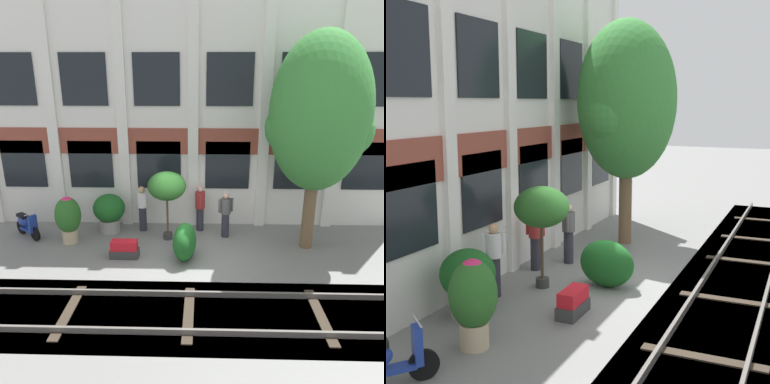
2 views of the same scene
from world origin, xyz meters
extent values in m
plane|color=slate|center=(0.00, 0.00, 0.00)|extent=(80.00, 80.00, 0.00)
cube|color=silver|center=(0.00, 2.79, 4.04)|extent=(14.55, 0.50, 8.09)
cube|color=brown|center=(0.00, 2.52, 3.10)|extent=(14.55, 0.06, 0.90)
cube|color=silver|center=(-4.85, 2.48, 4.04)|extent=(0.36, 0.16, 8.09)
cube|color=silver|center=(-2.43, 2.48, 4.04)|extent=(0.36, 0.16, 8.09)
cube|color=silver|center=(0.00, 2.48, 4.04)|extent=(0.36, 0.16, 8.09)
cube|color=silver|center=(2.43, 2.48, 4.04)|extent=(0.36, 0.16, 8.09)
cube|color=silver|center=(4.85, 2.48, 4.04)|extent=(0.36, 0.16, 8.09)
cube|color=black|center=(-6.06, 2.51, 2.25)|extent=(1.55, 0.04, 1.70)
cube|color=black|center=(-3.64, 2.51, 2.25)|extent=(1.55, 0.04, 1.70)
cube|color=black|center=(-1.21, 2.51, 2.25)|extent=(1.55, 0.04, 1.70)
cube|color=black|center=(1.21, 2.51, 2.25)|extent=(1.55, 0.04, 1.70)
cube|color=black|center=(3.64, 2.51, 2.25)|extent=(1.55, 0.04, 1.70)
cube|color=black|center=(6.06, 2.51, 2.25)|extent=(1.55, 0.04, 1.70)
cube|color=black|center=(-6.06, 2.51, 5.15)|extent=(1.55, 0.04, 1.70)
cube|color=black|center=(-3.64, 2.51, 5.15)|extent=(1.55, 0.04, 1.70)
cube|color=black|center=(-1.21, 2.51, 5.15)|extent=(1.55, 0.04, 1.70)
cube|color=black|center=(1.21, 2.51, 5.15)|extent=(1.55, 0.04, 1.70)
cube|color=black|center=(3.64, 2.51, 5.15)|extent=(1.55, 0.04, 1.70)
cube|color=black|center=(6.06, 2.51, 5.15)|extent=(1.55, 0.04, 1.70)
cube|color=#5B5449|center=(0.00, -2.84, -0.14)|extent=(22.55, 2.80, 0.28)
cube|color=#605B56|center=(0.00, -3.56, 0.07)|extent=(22.55, 0.07, 0.15)
cube|color=#605B56|center=(0.00, -2.12, 0.07)|extent=(22.55, 0.07, 0.15)
cube|color=#382D23|center=(-2.83, -2.84, 0.01)|extent=(0.24, 2.10, 0.03)
cube|color=#382D23|center=(0.04, -2.84, 0.01)|extent=(0.24, 2.10, 0.03)
cube|color=#382D23|center=(3.13, -2.84, 0.01)|extent=(0.24, 2.10, 0.03)
cylinder|color=brown|center=(3.70, 0.77, 1.50)|extent=(0.39, 0.39, 3.01)
ellipsoid|color=#388438|center=(3.70, 0.77, 4.28)|extent=(2.90, 2.90, 4.61)
sphere|color=#388438|center=(2.98, 0.97, 3.82)|extent=(1.59, 1.59, 1.59)
sphere|color=#388438|center=(4.43, 0.57, 3.82)|extent=(1.59, 1.59, 1.59)
cylinder|color=tan|center=(-4.03, 0.86, 0.23)|extent=(0.50, 0.50, 0.46)
ellipsoid|color=#286023|center=(-4.03, 0.86, 0.97)|extent=(0.84, 0.84, 1.21)
sphere|color=#DB2866|center=(-4.03, 0.86, 1.37)|extent=(0.46, 0.46, 0.46)
cylinder|color=gray|center=(-2.91, 1.77, 0.23)|extent=(0.71, 0.71, 0.46)
ellipsoid|color=#19561E|center=(-2.91, 1.77, 0.88)|extent=(1.10, 1.10, 0.98)
cylinder|color=#333333|center=(-0.82, 1.22, 0.11)|extent=(0.31, 0.31, 0.22)
cylinder|color=#4C3826|center=(-0.82, 1.22, 0.96)|extent=(0.07, 0.07, 1.48)
ellipsoid|color=#286023|center=(-0.82, 1.22, 1.89)|extent=(1.25, 1.25, 0.93)
cube|color=#333333|center=(-2.03, -0.10, 0.13)|extent=(0.88, 0.39, 0.26)
cube|color=red|center=(-2.03, -0.10, 0.40)|extent=(0.79, 0.35, 0.28)
cylinder|color=black|center=(-5.25, 0.95, 0.24)|extent=(0.44, 0.36, 0.48)
cylinder|color=black|center=(-5.97, 1.49, 0.24)|extent=(0.44, 0.36, 0.48)
cube|color=navy|center=(-5.61, 1.23, 0.28)|extent=(0.69, 0.60, 0.08)
ellipsoid|color=navy|center=(-5.82, 1.38, 0.52)|extent=(0.60, 0.54, 0.36)
cube|color=black|center=(-5.82, 1.38, 0.72)|extent=(0.48, 0.44, 0.10)
cube|color=navy|center=(-5.31, 1.00, 0.58)|extent=(0.26, 0.30, 0.60)
cylinder|color=#B7B7BF|center=(-5.29, 0.99, 0.96)|extent=(0.32, 0.42, 0.03)
cylinder|color=#282833|center=(-1.76, 1.90, 0.44)|extent=(0.26, 0.26, 0.89)
cylinder|color=silver|center=(-1.76, 1.90, 1.15)|extent=(0.34, 0.34, 0.53)
sphere|color=tan|center=(-1.76, 1.90, 1.53)|extent=(0.22, 0.22, 0.22)
cylinder|color=silver|center=(-1.90, 2.07, 1.18)|extent=(0.09, 0.09, 0.48)
cylinder|color=silver|center=(-1.62, 1.73, 1.18)|extent=(0.09, 0.09, 0.48)
cylinder|color=#282833|center=(1.13, 1.46, 0.43)|extent=(0.26, 0.26, 0.86)
cylinder|color=#4C4C4C|center=(1.13, 1.46, 1.12)|extent=(0.34, 0.34, 0.51)
sphere|color=tan|center=(1.13, 1.46, 1.48)|extent=(0.22, 0.22, 0.22)
cylinder|color=#4C4C4C|center=(0.92, 1.39, 1.14)|extent=(0.09, 0.09, 0.46)
cylinder|color=#4C4C4C|center=(1.34, 1.53, 1.14)|extent=(0.09, 0.09, 0.46)
cylinder|color=#282833|center=(0.26, 1.98, 0.42)|extent=(0.26, 0.26, 0.85)
cylinder|color=maroon|center=(0.26, 1.98, 1.14)|extent=(0.34, 0.34, 0.59)
sphere|color=tan|center=(0.26, 1.98, 1.54)|extent=(0.22, 0.22, 0.22)
cylinder|color=maroon|center=(0.26, 2.20, 1.17)|extent=(0.09, 0.09, 0.53)
cylinder|color=maroon|center=(0.27, 1.76, 1.17)|extent=(0.09, 0.09, 0.53)
ellipsoid|color=#19561E|center=(-0.18, -0.11, 0.55)|extent=(0.81, 1.38, 1.10)
camera|label=1|loc=(0.33, -10.30, 5.57)|focal=35.00mm
camera|label=2|loc=(-11.26, -4.30, 4.21)|focal=50.00mm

